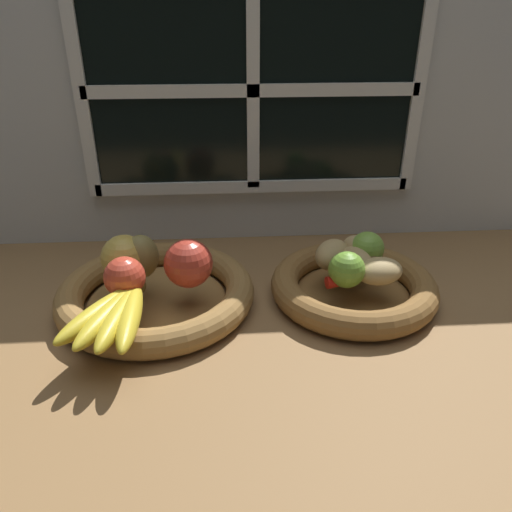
# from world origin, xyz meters

# --- Properties ---
(ground_plane) EXTENTS (1.40, 0.90, 0.03)m
(ground_plane) POSITION_xyz_m (0.00, 0.00, -0.01)
(ground_plane) COLOR olive
(back_wall) EXTENTS (1.40, 0.05, 0.55)m
(back_wall) POSITION_xyz_m (0.00, 0.30, 0.28)
(back_wall) COLOR silver
(back_wall) RESTS_ON ground_plane
(fruit_bowl_left) EXTENTS (0.33, 0.33, 0.05)m
(fruit_bowl_left) POSITION_xyz_m (-0.18, 0.02, 0.02)
(fruit_bowl_left) COLOR olive
(fruit_bowl_left) RESTS_ON ground_plane
(fruit_bowl_right) EXTENTS (0.28, 0.28, 0.05)m
(fruit_bowl_right) POSITION_xyz_m (0.16, 0.02, 0.02)
(fruit_bowl_right) COLOR brown
(fruit_bowl_right) RESTS_ON ground_plane
(apple_red_right) EXTENTS (0.08, 0.08, 0.08)m
(apple_red_right) POSITION_xyz_m (-0.12, 0.01, 0.09)
(apple_red_right) COLOR #B73828
(apple_red_right) RESTS_ON fruit_bowl_left
(apple_golden_left) EXTENTS (0.08, 0.08, 0.08)m
(apple_golden_left) POSITION_xyz_m (-0.23, 0.04, 0.09)
(apple_golden_left) COLOR gold
(apple_golden_left) RESTS_ON fruit_bowl_left
(apple_red_front) EXTENTS (0.06, 0.06, 0.06)m
(apple_red_front) POSITION_xyz_m (-0.22, -0.02, 0.08)
(apple_red_front) COLOR #CC422D
(apple_red_front) RESTS_ON fruit_bowl_left
(pear_brown) EXTENTS (0.08, 0.08, 0.08)m
(pear_brown) POSITION_xyz_m (-0.20, 0.04, 0.08)
(pear_brown) COLOR olive
(pear_brown) RESTS_ON fruit_bowl_left
(banana_bunch_front) EXTENTS (0.12, 0.18, 0.03)m
(banana_bunch_front) POSITION_xyz_m (-0.22, -0.09, 0.06)
(banana_bunch_front) COLOR gold
(banana_bunch_front) RESTS_ON fruit_bowl_left
(potato_oblong) EXTENTS (0.09, 0.10, 0.05)m
(potato_oblong) POSITION_xyz_m (0.12, 0.05, 0.07)
(potato_oblong) COLOR tan
(potato_oblong) RESTS_ON fruit_bowl_right
(potato_small) EXTENTS (0.09, 0.07, 0.04)m
(potato_small) POSITION_xyz_m (0.19, -0.01, 0.07)
(potato_small) COLOR tan
(potato_small) RESTS_ON fruit_bowl_right
(potato_back) EXTENTS (0.08, 0.09, 0.05)m
(potato_back) POSITION_xyz_m (0.18, 0.07, 0.07)
(potato_back) COLOR tan
(potato_back) RESTS_ON fruit_bowl_right
(potato_large) EXTENTS (0.07, 0.09, 0.05)m
(potato_large) POSITION_xyz_m (0.16, 0.02, 0.07)
(potato_large) COLOR tan
(potato_large) RESTS_ON fruit_bowl_right
(lime_near) EXTENTS (0.06, 0.06, 0.06)m
(lime_near) POSITION_xyz_m (0.13, -0.01, 0.08)
(lime_near) COLOR #6B9E33
(lime_near) RESTS_ON fruit_bowl_right
(lime_far) EXTENTS (0.06, 0.06, 0.06)m
(lime_far) POSITION_xyz_m (0.19, 0.06, 0.08)
(lime_far) COLOR #7AAD3D
(lime_far) RESTS_ON fruit_bowl_right
(chili_pepper) EXTENTS (0.11, 0.04, 0.02)m
(chili_pepper) POSITION_xyz_m (0.15, -0.01, 0.06)
(chili_pepper) COLOR red
(chili_pepper) RESTS_ON fruit_bowl_right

